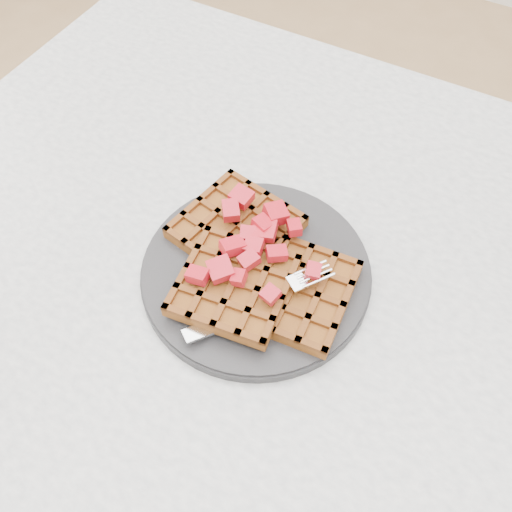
# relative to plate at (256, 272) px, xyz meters

# --- Properties ---
(ground) EXTENTS (4.00, 4.00, 0.00)m
(ground) POSITION_rel_plate_xyz_m (0.10, 0.04, -0.76)
(ground) COLOR tan
(ground) RESTS_ON ground
(table) EXTENTS (1.20, 0.80, 0.75)m
(table) POSITION_rel_plate_xyz_m (0.10, 0.04, -0.12)
(table) COLOR silver
(table) RESTS_ON ground
(plate) EXTENTS (0.26, 0.26, 0.02)m
(plate) POSITION_rel_plate_xyz_m (0.00, 0.00, 0.00)
(plate) COLOR #232326
(plate) RESTS_ON table
(waffles) EXTENTS (0.23, 0.21, 0.03)m
(waffles) POSITION_rel_plate_xyz_m (0.00, -0.00, 0.02)
(waffles) COLOR brown
(waffles) RESTS_ON plate
(strawberry_pile) EXTENTS (0.15, 0.15, 0.02)m
(strawberry_pile) POSITION_rel_plate_xyz_m (0.00, 0.00, 0.05)
(strawberry_pile) COLOR #9F0B1A
(strawberry_pile) RESTS_ON waffles
(fork) EXTENTS (0.12, 0.16, 0.02)m
(fork) POSITION_rel_plate_xyz_m (0.04, -0.04, 0.02)
(fork) COLOR silver
(fork) RESTS_ON plate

